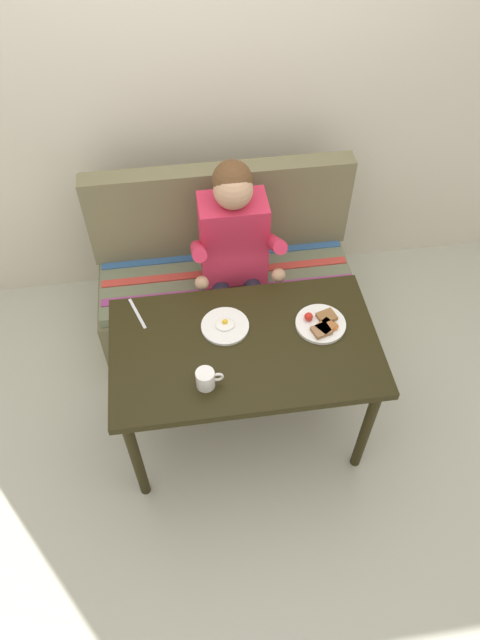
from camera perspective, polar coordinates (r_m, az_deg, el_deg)
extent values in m
plane|color=#B5B6A2|center=(3.13, 0.39, -10.57)|extent=(8.00, 8.00, 0.00)
cube|color=beige|center=(3.14, -3.11, 22.95)|extent=(4.40, 0.10, 2.60)
cube|color=black|center=(2.54, 0.47, -2.72)|extent=(1.20, 0.70, 0.04)
cylinder|color=black|center=(2.70, -10.38, -13.55)|extent=(0.05, 0.05, 0.69)
cylinder|color=black|center=(2.79, 12.54, -10.66)|extent=(0.05, 0.05, 0.69)
cylinder|color=black|center=(3.01, -10.64, -3.65)|extent=(0.05, 0.05, 0.69)
cylinder|color=black|center=(3.09, 9.59, -1.39)|extent=(0.05, 0.05, 0.69)
cube|color=#6E6747|center=(3.38, -1.35, 1.72)|extent=(1.44, 0.56, 0.40)
cube|color=#697255|center=(3.22, -1.43, 4.43)|extent=(1.40, 0.52, 0.06)
cube|color=#6E6747|center=(3.18, -2.03, 11.03)|extent=(1.44, 0.12, 0.54)
cube|color=#93387A|center=(3.10, -1.12, 3.03)|extent=(1.38, 0.05, 0.01)
cube|color=#C63D33|center=(3.19, -1.44, 4.85)|extent=(1.38, 0.05, 0.01)
cube|color=#336099|center=(3.29, -1.74, 6.57)|extent=(1.38, 0.05, 0.01)
cube|color=#CC2947|center=(2.95, -0.68, 8.15)|extent=(0.34, 0.22, 0.48)
sphere|color=tan|center=(2.72, -0.69, 12.96)|extent=(0.19, 0.19, 0.19)
sphere|color=brown|center=(2.73, -0.78, 13.83)|extent=(0.19, 0.19, 0.19)
cylinder|color=#CC2947|center=(2.79, -4.22, 6.92)|extent=(0.07, 0.29, 0.23)
cylinder|color=#CC2947|center=(2.82, 3.54, 7.66)|extent=(0.07, 0.29, 0.23)
sphere|color=tan|center=(2.77, -3.87, 3.73)|extent=(0.07, 0.07, 0.07)
sphere|color=tan|center=(2.81, 3.89, 4.52)|extent=(0.07, 0.07, 0.07)
cylinder|color=#232333|center=(2.99, -1.83, 2.41)|extent=(0.09, 0.34, 0.09)
cylinder|color=#232333|center=(3.08, -1.33, -3.16)|extent=(0.08, 0.08, 0.52)
cube|color=black|center=(3.24, -1.12, -6.48)|extent=(0.09, 0.20, 0.05)
cylinder|color=#232333|center=(3.01, 1.40, 2.75)|extent=(0.09, 0.34, 0.09)
cylinder|color=#232333|center=(3.10, 1.79, -2.80)|extent=(0.08, 0.08, 0.52)
cube|color=black|center=(3.26, 1.86, -6.13)|extent=(0.09, 0.20, 0.05)
cylinder|color=white|center=(2.61, 8.09, -0.39)|extent=(0.23, 0.23, 0.02)
cube|color=#9F5E2F|center=(2.58, 8.63, -0.69)|extent=(0.10, 0.10, 0.02)
cube|color=#8F633F|center=(2.56, 8.17, -1.06)|extent=(0.10, 0.09, 0.02)
cube|color=brown|center=(2.62, 8.70, 0.34)|extent=(0.10, 0.09, 0.02)
sphere|color=red|center=(2.60, 6.91, 0.33)|extent=(0.04, 0.04, 0.04)
ellipsoid|color=#CC6623|center=(2.58, 9.18, -0.63)|extent=(0.06, 0.05, 0.02)
cylinder|color=white|center=(2.58, -1.51, -0.62)|extent=(0.22, 0.22, 0.01)
ellipsoid|color=white|center=(2.57, -1.52, -0.45)|extent=(0.09, 0.08, 0.01)
sphere|color=yellow|center=(2.57, -1.53, -0.19)|extent=(0.03, 0.03, 0.03)
cylinder|color=white|center=(2.36, -3.50, -5.94)|extent=(0.08, 0.08, 0.09)
cylinder|color=brown|center=(2.33, -3.55, -5.41)|extent=(0.07, 0.07, 0.01)
torus|color=white|center=(2.36, -2.25, -5.74)|extent=(0.05, 0.01, 0.05)
cube|color=silver|center=(2.67, -10.28, 0.65)|extent=(0.08, 0.19, 0.00)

